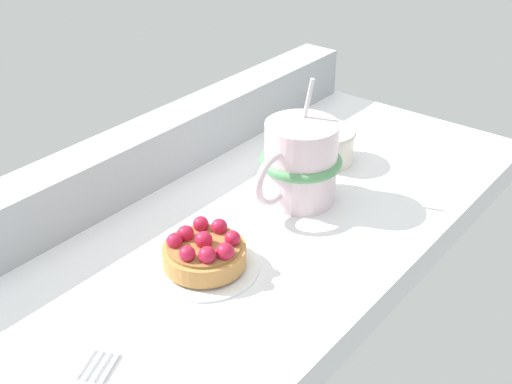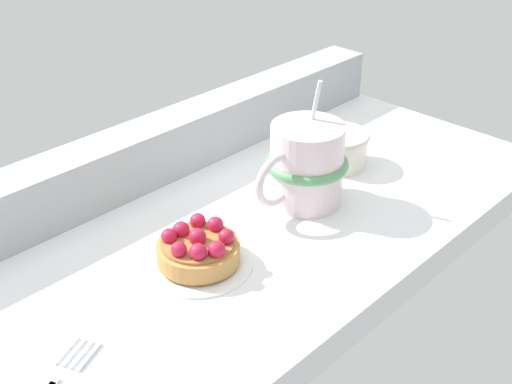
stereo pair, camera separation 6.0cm
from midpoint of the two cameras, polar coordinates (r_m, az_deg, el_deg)
ground_plane at (r=72.94cm, az=-5.27°, el=-5.16°), size 86.14×36.60×3.71cm
window_rail_back at (r=80.17cm, az=-13.59°, el=2.08°), size 84.41×5.66×6.99cm
dessert_plate at (r=67.48cm, az=-6.93°, el=-6.33°), size 10.97×10.97×0.65cm
raspberry_tart at (r=66.42cm, az=-7.00°, el=-5.09°), size 8.33×8.33×3.64cm
coffee_mug at (r=75.98cm, az=1.49°, el=2.48°), size 13.03×9.55×14.37cm
sugar_bowl at (r=85.95cm, az=3.98°, el=4.05°), size 7.70×7.70×4.41cm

